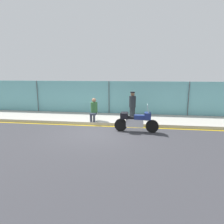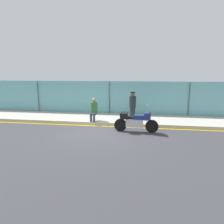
# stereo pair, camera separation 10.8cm
# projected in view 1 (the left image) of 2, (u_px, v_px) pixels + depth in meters

# --- Properties ---
(ground_plane) EXTENTS (120.00, 120.00, 0.00)m
(ground_plane) POSITION_uv_depth(u_px,v_px,m) (96.00, 133.00, 10.07)
(ground_plane) COLOR #38383D
(sidewalk) EXTENTS (39.50, 2.81, 0.18)m
(sidewalk) POSITION_uv_depth(u_px,v_px,m) (106.00, 119.00, 12.77)
(sidewalk) COLOR #ADA89E
(sidewalk) RESTS_ON ground_plane
(curb_paint_stripe) EXTENTS (39.50, 0.18, 0.01)m
(curb_paint_stripe) POSITION_uv_depth(u_px,v_px,m) (101.00, 126.00, 11.33)
(curb_paint_stripe) COLOR gold
(curb_paint_stripe) RESTS_ON ground_plane
(storefront_fence) EXTENTS (37.52, 0.17, 2.41)m
(storefront_fence) POSITION_uv_depth(u_px,v_px,m) (109.00, 98.00, 14.00)
(storefront_fence) COLOR #6BB2B7
(storefront_fence) RESTS_ON ground_plane
(motorcycle) EXTENTS (2.24, 0.52, 1.44)m
(motorcycle) POSITION_uv_depth(u_px,v_px,m) (136.00, 121.00, 10.15)
(motorcycle) COLOR black
(motorcycle) RESTS_ON ground_plane
(officer_standing) EXTENTS (0.42, 0.42, 1.65)m
(officer_standing) POSITION_uv_depth(u_px,v_px,m) (132.00, 105.00, 12.40)
(officer_standing) COLOR #1E2328
(officer_standing) RESTS_ON sidewalk
(person_seated_on_curb) EXTENTS (0.40, 0.70, 1.34)m
(person_seated_on_curb) POSITION_uv_depth(u_px,v_px,m) (94.00, 108.00, 11.78)
(person_seated_on_curb) COLOR #2D3342
(person_seated_on_curb) RESTS_ON sidewalk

